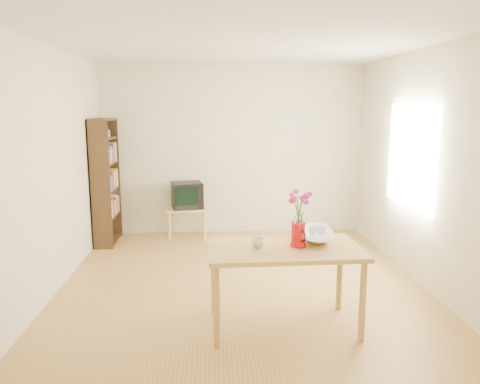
{
  "coord_description": "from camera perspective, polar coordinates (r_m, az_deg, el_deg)",
  "views": [
    {
      "loc": [
        -0.31,
        -4.97,
        1.98
      ],
      "look_at": [
        0.0,
        0.3,
        1.0
      ],
      "focal_mm": 35.0,
      "sensor_mm": 36.0,
      "label": 1
    }
  ],
  "objects": [
    {
      "name": "teacup_b",
      "position": [
        4.45,
        9.9,
        -3.5
      ],
      "size": [
        0.09,
        0.09,
        0.07
      ],
      "primitive_type": "imported",
      "rotation": [
        0.0,
        0.0,
        1.97
      ],
      "color": "white",
      "rests_on": "bowl"
    },
    {
      "name": "flowers",
      "position": [
        4.11,
        7.2,
        -1.57
      ],
      "size": [
        0.24,
        0.24,
        0.34
      ],
      "primitive_type": null,
      "color": "#F83AB2",
      "rests_on": "pitcher"
    },
    {
      "name": "bowl",
      "position": [
        4.41,
        9.41,
        -3.05
      ],
      "size": [
        0.49,
        0.49,
        0.41
      ],
      "primitive_type": "imported",
      "rotation": [
        0.0,
        0.0,
        -0.15
      ],
      "color": "white",
      "rests_on": "table"
    },
    {
      "name": "table",
      "position": [
        4.19,
        5.4,
        -7.83
      ],
      "size": [
        1.37,
        0.81,
        0.75
      ],
      "rotation": [
        0.0,
        0.0,
        0.03
      ],
      "color": "#B3833D",
      "rests_on": "ground"
    },
    {
      "name": "television",
      "position": [
        7.08,
        -6.47,
        -0.32
      ],
      "size": [
        0.51,
        0.48,
        0.38
      ],
      "rotation": [
        0.0,
        0.0,
        0.19
      ],
      "color": "black",
      "rests_on": "tv_stand"
    },
    {
      "name": "teacup_a",
      "position": [
        4.41,
        8.89,
        -3.56
      ],
      "size": [
        0.11,
        0.11,
        0.07
      ],
      "primitive_type": "imported",
      "rotation": [
        0.0,
        0.0,
        0.77
      ],
      "color": "white",
      "rests_on": "bowl"
    },
    {
      "name": "bookshelf",
      "position": [
        6.98,
        -16.04,
        0.71
      ],
      "size": [
        0.28,
        0.7,
        1.8
      ],
      "color": "black",
      "rests_on": "ground"
    },
    {
      "name": "pitcher",
      "position": [
        4.18,
        7.12,
        -5.29
      ],
      "size": [
        0.14,
        0.21,
        0.21
      ],
      "rotation": [
        0.0,
        0.0,
        0.32
      ],
      "color": "red",
      "rests_on": "table"
    },
    {
      "name": "room",
      "position": [
        5.03,
        0.53,
        2.77
      ],
      "size": [
        4.5,
        4.5,
        4.5
      ],
      "color": "olive",
      "rests_on": "ground"
    },
    {
      "name": "mug",
      "position": [
        4.13,
        2.22,
        -6.17
      ],
      "size": [
        0.16,
        0.16,
        0.09
      ],
      "primitive_type": "imported",
      "rotation": [
        0.0,
        0.0,
        3.92
      ],
      "color": "white",
      "rests_on": "table"
    },
    {
      "name": "tv_stand",
      "position": [
        7.13,
        -6.43,
        -2.47
      ],
      "size": [
        0.6,
        0.45,
        0.46
      ],
      "color": "tan",
      "rests_on": "ground"
    }
  ]
}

